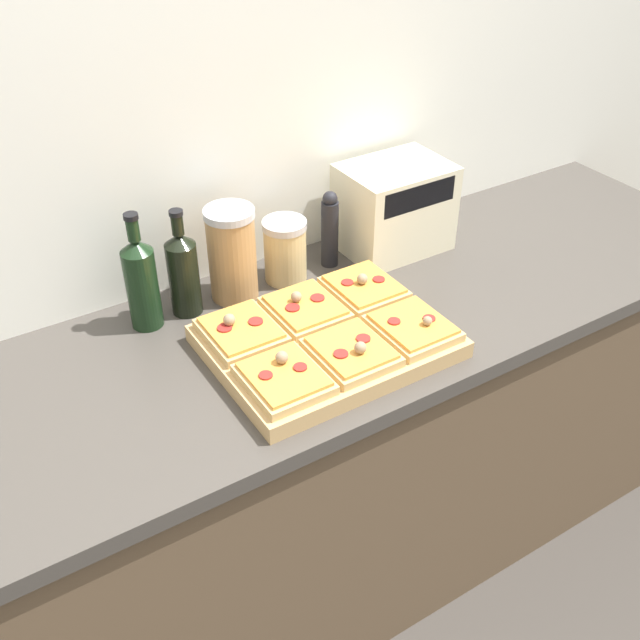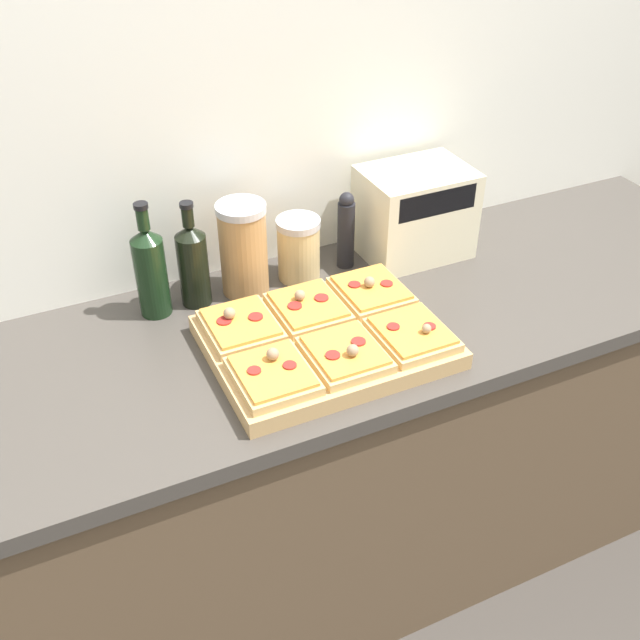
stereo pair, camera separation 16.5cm
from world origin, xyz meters
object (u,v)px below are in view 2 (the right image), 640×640
at_px(wine_bottle, 193,263).
at_px(grain_jar_short, 299,249).
at_px(grain_jar_tall, 243,249).
at_px(toaster_oven, 415,212).
at_px(cutting_board, 326,342).
at_px(pepper_mill, 346,230).
at_px(olive_oil_bottle, 151,270).

relative_size(wine_bottle, grain_jar_short, 1.64).
relative_size(grain_jar_tall, toaster_oven, 0.79).
height_order(cutting_board, pepper_mill, pepper_mill).
bearing_deg(grain_jar_tall, toaster_oven, -1.57).
bearing_deg(olive_oil_bottle, grain_jar_short, 0.00).
xyz_separation_m(cutting_board, grain_jar_tall, (-0.08, 0.30, 0.10)).
xyz_separation_m(wine_bottle, pepper_mill, (0.40, 0.00, -0.01)).
bearing_deg(olive_oil_bottle, pepper_mill, 0.00).
bearing_deg(cutting_board, olive_oil_bottle, 135.09).
relative_size(wine_bottle, pepper_mill, 1.28).
bearing_deg(toaster_oven, pepper_mill, 176.20).
relative_size(grain_jar_short, toaster_oven, 0.55).
distance_m(cutting_board, grain_jar_tall, 0.33).
height_order(wine_bottle, grain_jar_short, wine_bottle).
xyz_separation_m(cutting_board, wine_bottle, (-0.20, 0.30, 0.09)).
distance_m(olive_oil_bottle, grain_jar_tall, 0.23).
bearing_deg(wine_bottle, grain_jar_tall, 0.00).
distance_m(grain_jar_tall, grain_jar_short, 0.15).
height_order(grain_jar_tall, pepper_mill, grain_jar_tall).
bearing_deg(grain_jar_tall, cutting_board, -75.87).
xyz_separation_m(grain_jar_tall, grain_jar_short, (0.14, 0.00, -0.04)).
bearing_deg(cutting_board, pepper_mill, 56.43).
xyz_separation_m(cutting_board, pepper_mill, (0.20, 0.30, 0.08)).
bearing_deg(toaster_oven, grain_jar_tall, 178.43).
bearing_deg(wine_bottle, cutting_board, -56.16).
relative_size(cutting_board, toaster_oven, 1.70).
relative_size(olive_oil_bottle, toaster_oven, 0.96).
relative_size(cutting_board, pepper_mill, 2.44).
distance_m(wine_bottle, grain_jar_tall, 0.13).
bearing_deg(grain_jar_short, wine_bottle, 180.00).
xyz_separation_m(wine_bottle, grain_jar_tall, (0.13, 0.00, 0.01)).
height_order(olive_oil_bottle, grain_jar_short, olive_oil_bottle).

